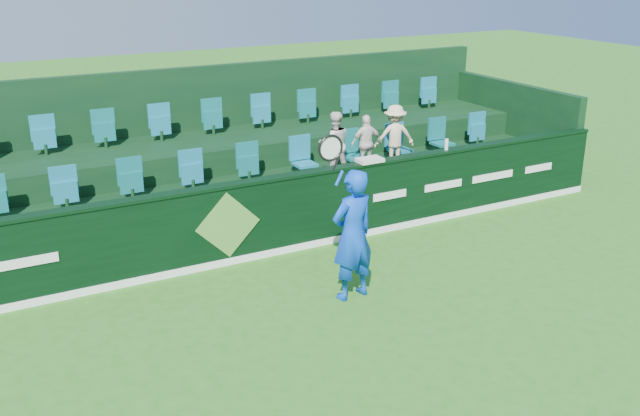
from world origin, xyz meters
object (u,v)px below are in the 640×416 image
towel (370,160)px  drinks_bottle (446,144)px  spectator_right (395,136)px  tennis_player (352,234)px  spectator_left (334,144)px  spectator_middle (366,143)px

towel → drinks_bottle: (1.68, 0.00, 0.07)m
spectator_right → towel: spectator_right is taller
spectator_right → tennis_player: bearing=67.2°
spectator_left → drinks_bottle: size_ratio=5.92×
spectator_right → spectator_left: bearing=19.3°
drinks_bottle → spectator_left: bearing=147.4°
tennis_player → drinks_bottle: bearing=32.0°
spectator_middle → towel: size_ratio=2.44×
spectator_right → drinks_bottle: (0.40, -1.12, 0.04)m
spectator_middle → spectator_left: bearing=6.0°
tennis_player → spectator_left: tennis_player is taller
drinks_bottle → spectator_middle: bearing=133.0°
spectator_middle → towel: bearing=66.5°
spectator_left → spectator_middle: size_ratio=1.12×
spectator_right → towel: (-1.28, -1.12, -0.03)m
tennis_player → towel: size_ratio=5.77×
spectator_left → drinks_bottle: (1.75, -1.12, 0.04)m
spectator_left → towel: bearing=108.3°
spectator_right → drinks_bottle: size_ratio=5.88×
spectator_left → drinks_bottle: spectator_left is taller
towel → drinks_bottle: drinks_bottle is taller
spectator_middle → spectator_right: size_ratio=0.90×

